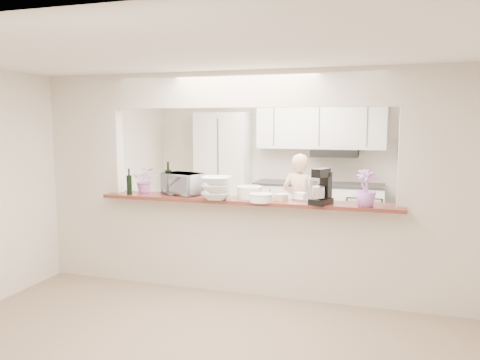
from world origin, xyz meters
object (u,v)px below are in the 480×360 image
at_px(refrigerator, 422,193).
at_px(person, 299,204).
at_px(stand_mixer, 322,188).
at_px(toaster_oven, 183,184).

bearing_deg(refrigerator, person, -153.97).
height_order(stand_mixer, person, person).
distance_m(refrigerator, person, 1.96).
height_order(refrigerator, person, refrigerator).
bearing_deg(toaster_oven, stand_mixer, 10.26).
relative_size(stand_mixer, person, 0.26).
height_order(refrigerator, toaster_oven, refrigerator).
distance_m(toaster_oven, stand_mixer, 1.66).
xyz_separation_m(toaster_oven, person, (1.09, 1.74, -0.48)).
height_order(toaster_oven, stand_mixer, stand_mixer).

